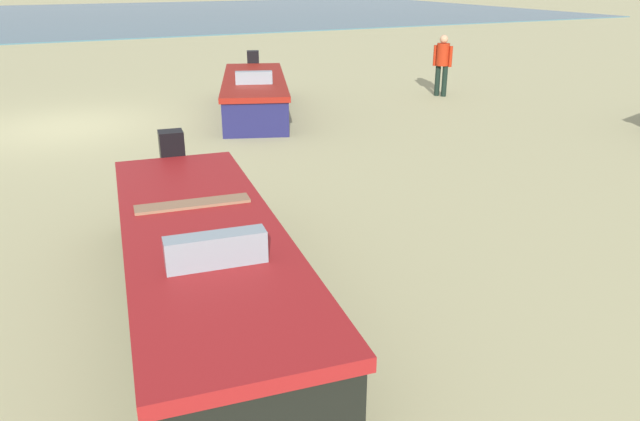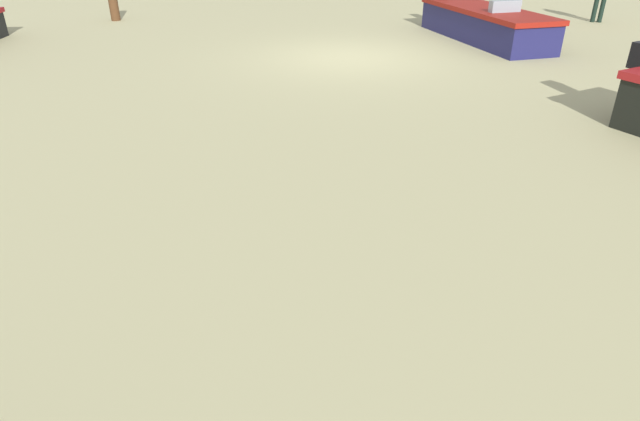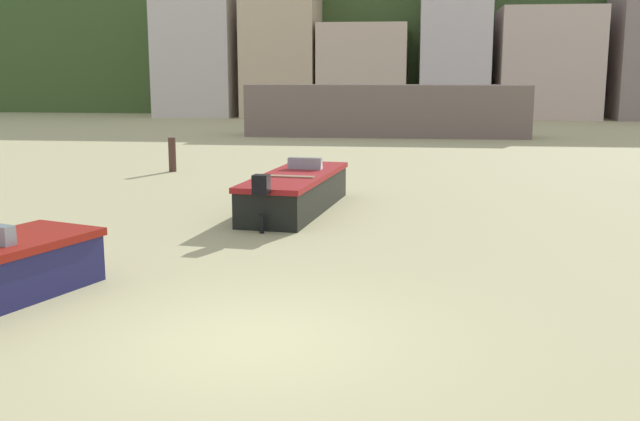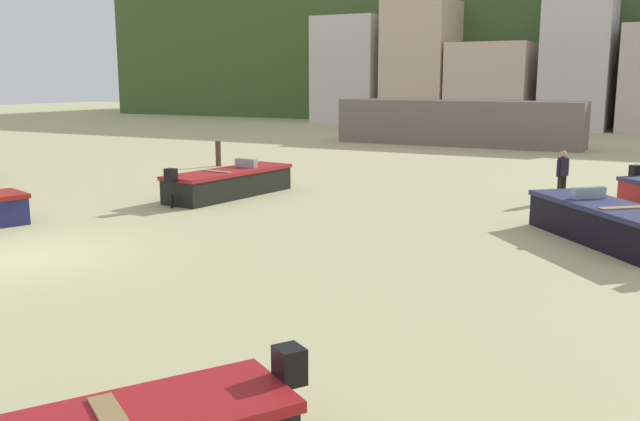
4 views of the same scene
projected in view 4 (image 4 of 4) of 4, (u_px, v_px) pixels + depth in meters
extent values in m
plane|color=tan|center=(29.00, 257.00, 15.27)|extent=(160.00, 160.00, 0.00)
cube|color=#3E592A|center=(556.00, 45.00, 71.26)|extent=(90.00, 32.00, 14.67)
cube|color=#74625A|center=(457.00, 123.00, 40.81)|extent=(14.43, 2.40, 2.65)
cube|color=silver|center=(355.00, 71.00, 61.91)|extent=(5.80, 6.45, 9.23)
cube|color=beige|center=(422.00, 63.00, 58.84)|extent=(5.35, 6.28, 10.36)
cube|color=beige|center=(493.00, 85.00, 56.54)|extent=(6.37, 6.64, 6.72)
cube|color=silver|center=(579.00, 59.00, 53.05)|extent=(4.88, 6.36, 10.71)
cube|color=black|center=(607.00, 226.00, 16.57)|extent=(4.11, 4.45, 0.82)
cube|color=#26284F|center=(608.00, 206.00, 16.48)|extent=(4.24, 4.58, 0.12)
cube|color=#8C9EA8|center=(589.00, 193.00, 17.22)|extent=(0.79, 0.72, 0.28)
cube|color=olive|center=(624.00, 209.00, 15.92)|extent=(1.09, 0.98, 0.08)
cube|color=black|center=(636.00, 171.00, 22.33)|extent=(0.43, 0.42, 0.40)
cylinder|color=black|center=(634.00, 195.00, 22.47)|extent=(0.14, 0.14, 0.35)
cube|color=black|center=(230.00, 185.00, 23.13)|extent=(1.97, 5.03, 0.77)
cube|color=maroon|center=(229.00, 172.00, 23.05)|extent=(2.06, 5.14, 0.12)
cube|color=black|center=(171.00, 175.00, 20.88)|extent=(0.35, 0.31, 0.40)
cylinder|color=black|center=(172.00, 202.00, 21.03)|extent=(0.11, 0.11, 0.39)
cube|color=#8C9EA8|center=(246.00, 163.00, 23.70)|extent=(0.87, 0.30, 0.28)
cube|color=#956E4F|center=(217.00, 172.00, 22.54)|extent=(1.22, 0.38, 0.08)
cube|color=black|center=(289.00, 365.00, 7.33)|extent=(0.42, 0.41, 0.40)
cube|color=olive|center=(112.00, 419.00, 6.43)|extent=(0.96, 0.72, 0.08)
cylinder|color=#4A3029|center=(218.00, 154.00, 31.12)|extent=(0.25, 0.25, 1.13)
cylinder|color=black|center=(559.00, 188.00, 22.20)|extent=(0.19, 0.19, 0.82)
cylinder|color=black|center=(564.00, 188.00, 22.30)|extent=(0.19, 0.19, 0.82)
cylinder|color=black|center=(563.00, 167.00, 22.12)|extent=(0.47, 0.47, 0.58)
cylinder|color=black|center=(558.00, 168.00, 22.02)|extent=(0.12, 0.12, 0.54)
cylinder|color=black|center=(568.00, 167.00, 22.24)|extent=(0.12, 0.12, 0.54)
sphere|color=tan|center=(564.00, 154.00, 22.05)|extent=(0.30, 0.30, 0.22)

